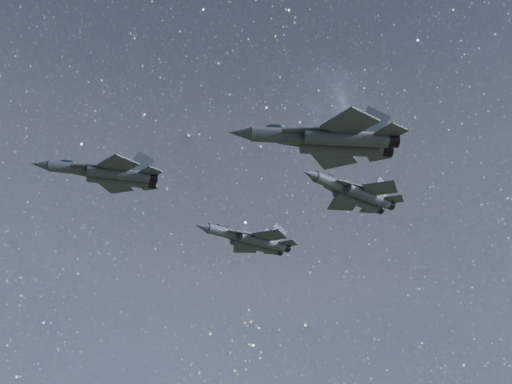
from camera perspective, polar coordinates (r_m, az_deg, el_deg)
name	(u,v)px	position (r m, az deg, el deg)	size (l,w,h in m)	color
jet_lead	(108,174)	(77.44, -13.89, 1.69)	(16.12, 11.32, 4.07)	#2D3238
jet_left	(251,240)	(106.99, -0.47, -4.60)	(20.16, 13.70, 5.07)	#2D3238
jet_right	(330,140)	(68.67, 7.05, 4.95)	(20.15, 13.70, 5.06)	#2D3238
jet_slot	(356,194)	(90.26, 9.47, -0.17)	(18.69, 12.49, 4.73)	#2D3238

